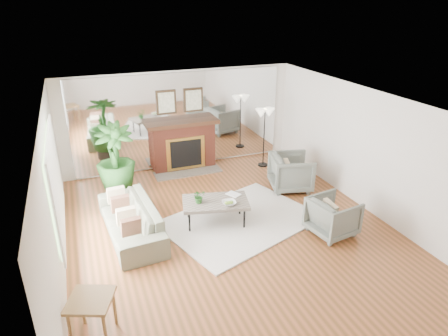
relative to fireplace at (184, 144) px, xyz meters
name	(u,v)px	position (x,y,z in m)	size (l,w,h in m)	color
ground	(231,230)	(0.00, -3.26, -0.66)	(7.00, 7.00, 0.00)	brown
wall_left	(54,199)	(-2.99, -3.26, 0.59)	(0.02, 7.00, 2.50)	silver
wall_right	(366,150)	(2.99, -3.26, 0.59)	(0.02, 7.00, 2.50)	silver
wall_back	(180,120)	(0.00, 0.23, 0.59)	(6.00, 0.02, 2.50)	silver
mirror_panel	(180,120)	(0.00, 0.21, 0.59)	(5.40, 0.04, 2.40)	silver
window_panel	(55,182)	(-2.96, -2.86, 0.69)	(0.04, 2.40, 1.50)	#B2E09E
fireplace	(184,144)	(0.00, 0.00, 0.00)	(1.85, 0.83, 2.05)	maroon
area_rug	(240,221)	(0.30, -3.02, -0.64)	(2.90, 2.07, 0.03)	silver
coffee_table	(215,203)	(-0.18, -2.92, -0.20)	(1.40, 1.02, 0.51)	#6B6155
sofa	(131,220)	(-1.80, -2.71, -0.34)	(2.18, 0.85, 0.64)	#6C725B
armchair_back	(291,172)	(1.98, -2.07, -0.24)	(0.89, 0.92, 0.84)	slate
armchair_front	(333,216)	(1.75, -4.04, -0.29)	(0.78, 0.80, 0.73)	slate
side_table	(91,305)	(-2.65, -5.04, -0.13)	(0.71, 0.71, 0.63)	olive
potted_ficus	(115,160)	(-1.82, -1.12, 0.26)	(0.86, 0.86, 1.72)	#2A251F
floor_lamp	(265,117)	(2.00, -0.59, 0.66)	(0.50, 0.28, 1.55)	black
tabletop_plant	(199,196)	(-0.50, -2.87, -0.02)	(0.24, 0.21, 0.27)	#275C22
fruit_bowl	(229,203)	(0.01, -3.15, -0.12)	(0.26, 0.26, 0.07)	olive
book	(230,196)	(0.15, -2.86, -0.14)	(0.20, 0.27, 0.02)	olive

